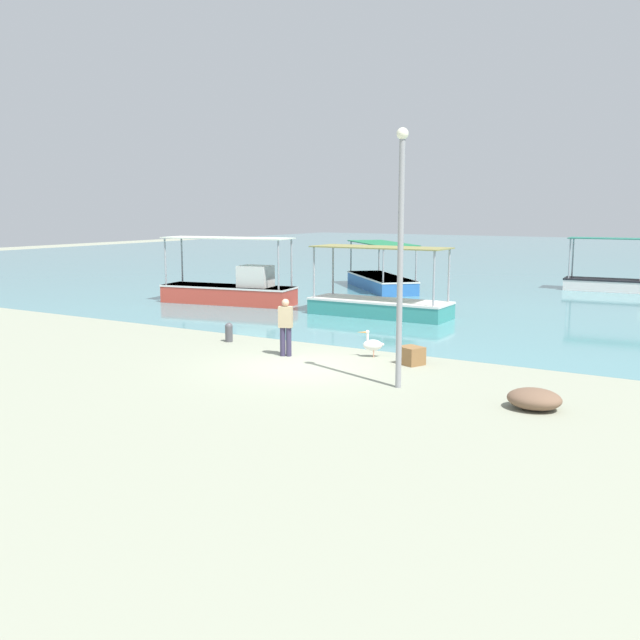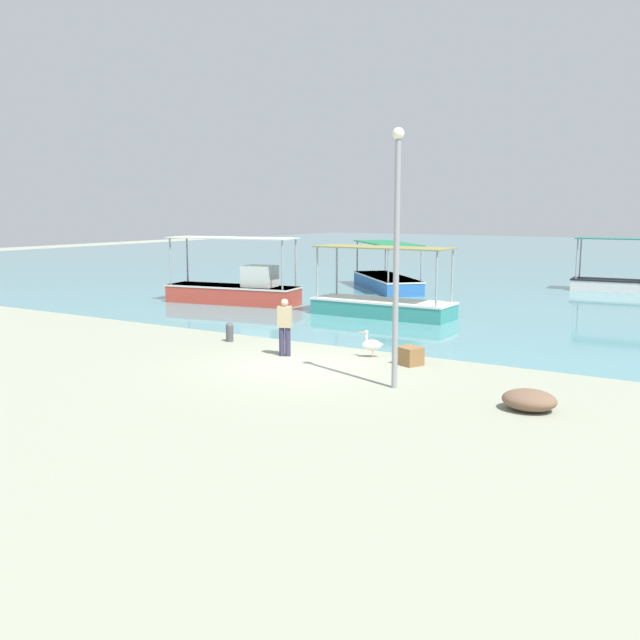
{
  "view_description": "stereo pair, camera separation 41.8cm",
  "coord_description": "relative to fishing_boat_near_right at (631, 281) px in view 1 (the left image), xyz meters",
  "views": [
    {
      "loc": [
        10.27,
        -16.09,
        4.29
      ],
      "look_at": [
        -1.03,
        2.64,
        0.85
      ],
      "focal_mm": 40.0,
      "sensor_mm": 36.0,
      "label": 1
    },
    {
      "loc": [
        10.62,
        -15.87,
        4.29
      ],
      "look_at": [
        -1.03,
        2.64,
        0.85
      ],
      "focal_mm": 40.0,
      "sensor_mm": 36.0,
      "label": 2
    }
  ],
  "objects": [
    {
      "name": "ground",
      "position": [
        -5.13,
        -23.45,
        -0.6
      ],
      "size": [
        120.0,
        120.0,
        0.0
      ],
      "primitive_type": "plane",
      "color": "gray"
    },
    {
      "name": "pelican",
      "position": [
        -4.04,
        -21.36,
        -0.22
      ],
      "size": [
        0.74,
        0.52,
        0.8
      ],
      "color": "#E0997A",
      "rests_on": "ground"
    },
    {
      "name": "fishing_boat_near_right",
      "position": [
        0.0,
        0.0,
        0.0
      ],
      "size": [
        6.21,
        2.01,
        2.76
      ],
      "color": "white",
      "rests_on": "harbor_water"
    },
    {
      "name": "fishing_boat_near_left",
      "position": [
        -14.8,
        -14.21,
        0.09
      ],
      "size": [
        6.39,
        2.73,
        2.98
      ],
      "color": "#C64032",
      "rests_on": "harbor_water"
    },
    {
      "name": "fishing_boat_center",
      "position": [
        -7.41,
        -14.13,
        -0.07
      ],
      "size": [
        5.74,
        1.96,
        2.78
      ],
      "color": "teal",
      "rests_on": "harbor_water"
    },
    {
      "name": "fishing_boat_far_left",
      "position": [
        -11.64,
        -5.44,
        -0.08
      ],
      "size": [
        6.07,
        6.27,
        2.47
      ],
      "color": "#2F69B6",
      "rests_on": "harbor_water"
    },
    {
      "name": "harbor_water",
      "position": [
        -5.13,
        24.55,
        -0.59
      ],
      "size": [
        110.0,
        90.0,
        0.0
      ],
      "primitive_type": "cube",
      "color": "teal",
      "rests_on": "ground"
    },
    {
      "name": "fisherman_standing",
      "position": [
        -6.29,
        -22.54,
        0.31
      ],
      "size": [
        0.45,
        0.35,
        1.69
      ],
      "color": "#352F4C",
      "rests_on": "ground"
    },
    {
      "name": "lamp_post",
      "position": [
        -1.9,
        -24.21,
        2.82
      ],
      "size": [
        0.28,
        0.28,
        6.12
      ],
      "color": "gray",
      "rests_on": "ground"
    },
    {
      "name": "cargo_crate",
      "position": [
        -2.68,
        -21.69,
        -0.35
      ],
      "size": [
        0.79,
        0.75,
        0.5
      ],
      "primitive_type": "cube",
      "rotation": [
        0.0,
        0.0,
        5.87
      ],
      "color": "olive",
      "rests_on": "ground"
    },
    {
      "name": "net_pile",
      "position": [
        1.41,
        -24.41,
        -0.37
      ],
      "size": [
        1.17,
        0.99,
        0.45
      ],
      "primitive_type": "ellipsoid",
      "color": "brown",
      "rests_on": "ground"
    },
    {
      "name": "mooring_bollard",
      "position": [
        -9.12,
        -21.62,
        -0.26
      ],
      "size": [
        0.25,
        0.25,
        0.63
      ],
      "color": "#47474C",
      "rests_on": "ground"
    }
  ]
}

